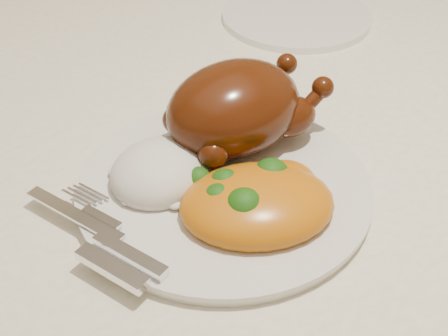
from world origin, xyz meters
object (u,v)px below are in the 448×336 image
side_plate (296,16)px  roast_chicken (238,107)px  dining_table (134,203)px  dinner_plate (224,188)px

side_plate → roast_chicken: roast_chicken is taller
dining_table → roast_chicken: 0.21m
dining_table → dinner_plate: size_ratio=5.45×
dining_table → dinner_plate: (0.04, -0.14, 0.11)m
side_plate → roast_chicken: 0.35m
dining_table → side_plate: size_ratio=7.08×
dining_table → roast_chicken: bearing=-46.6°
dinner_plate → roast_chicken: 0.09m
dinner_plate → side_plate: 0.42m
dining_table → side_plate: bearing=20.8°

